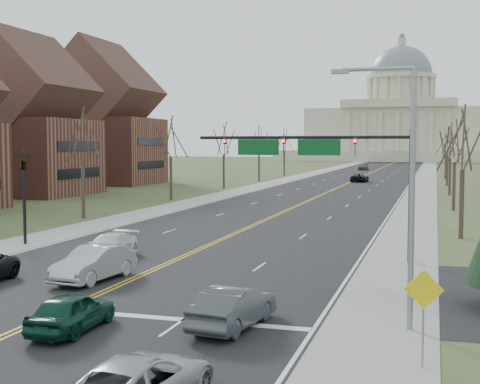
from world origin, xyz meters
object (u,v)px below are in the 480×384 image
Objects in this scene: signal_mast at (318,156)px; car_nb_inner_lead at (72,311)px; street_light at (404,179)px; signal_left at (24,187)px; car_nb_outer_second at (139,383)px; car_sb_inner_lead at (94,263)px; car_nb_outer_lead at (233,307)px; warn_sign at (424,299)px; car_far_nb at (360,178)px; car_far_sb at (363,167)px; car_sb_inner_second at (109,247)px.

signal_mast reaches higher than car_nb_inner_lead.
signal_left is at bearing 150.88° from street_light.
car_nb_outer_second is 1.01× the size of car_sb_inner_lead.
car_nb_inner_lead is at bearing 28.76° from car_nb_outer_lead.
warn_sign is 95.35m from car_far_nb.
street_light reaches higher than signal_left.
signal_left is 21.79m from car_nb_inner_lead.
car_nb_outer_lead is (18.55, -14.98, -2.97)m from signal_left.
car_nb_inner_lead is 0.82× the size of car_nb_outer_second.
car_far_sb reaches higher than car_nb_outer_second.
street_light is 1.87× the size of car_far_sb.
car_nb_outer_second is 16.06m from car_sb_inner_lead.
car_sb_inner_lead is 5.88m from car_sb_inner_second.
street_light is 91.38m from car_far_nb.
signal_left reaches higher than car_sb_inner_second.
car_sb_inner_lead is at bearing -134.91° from signal_mast.
car_nb_inner_lead is 0.91× the size of car_nb_outer_lead.
street_light is 7.39m from car_nb_outer_lead.
warn_sign is at bearing -78.07° from car_far_sb.
car_far_sb is (-4.75, 51.77, 0.09)m from car_far_nb.
car_sb_inner_second reaches higher than car_nb_outer_second.
car_sb_inner_lead reaches higher than car_nb_outer_lead.
warn_sign reaches higher than car_nb_inner_lead.
car_nb_outer_lead is 0.90× the size of car_nb_outer_second.
signal_left is 1.35× the size of car_nb_outer_lead.
car_far_nb is (-5.59, 92.05, 0.00)m from car_nb_outer_lead.
street_light reaches higher than car_sb_inner_second.
street_light is 19.70m from car_sb_inner_second.
signal_mast is 2.29× the size of car_far_nb.
warn_sign reaches higher than car_far_nb.
street_light is 3.17× the size of warn_sign.
street_light is 143.31m from car_far_sb.
car_nb_outer_second is (5.15, -5.68, 0.00)m from car_nb_inner_lead.
car_sb_inner_second is at bearing 140.90° from warn_sign.
car_far_sb is (-10.29, 151.47, 0.14)m from car_nb_outer_second.
car_nb_outer_second is 1.04× the size of car_sb_inner_second.
car_sb_inner_lead is at bearing -67.05° from car_nb_inner_lead.
car_nb_outer_lead is 7.65m from car_nb_outer_second.
car_far_nb is 51.99m from car_far_sb.
car_nb_outer_lead is (-0.39, -14.98, -5.02)m from signal_mast.
signal_mast is 18.56m from car_nb_inner_lead.
street_light reaches higher than car_nb_outer_second.
car_nb_outer_lead is 144.19m from car_far_sb.
car_nb_inner_lead is 8.61m from car_sb_inner_lead.
signal_mast reaches higher than car_sb_inner_second.
street_light is at bearing 100.75° from warn_sign.
signal_left is 129.13m from car_far_sb.
car_nb_inner_lead is at bearing 93.97° from car_far_nb.
car_far_sb is (-16.02, 142.34, -4.39)m from street_light.
car_far_nb is (-11.28, 90.57, -4.48)m from street_light.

